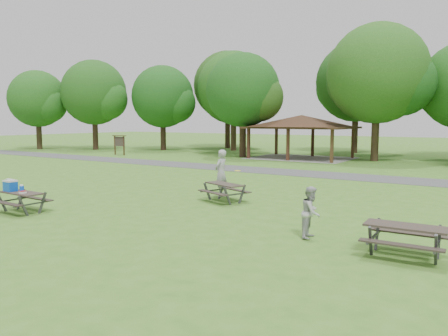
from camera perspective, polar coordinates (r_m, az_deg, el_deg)
ground at (r=16.22m, az=-10.78°, el=-5.66°), size 160.00×160.00×0.00m
asphalt_path at (r=27.91m, az=9.50°, el=-0.62°), size 120.00×3.20×0.02m
pavilion at (r=38.48m, az=10.08°, el=5.80°), size 8.60×7.01×3.76m
notice_board at (r=42.80m, az=-13.52°, el=3.42°), size 1.60×0.30×1.88m
tree_row_a at (r=51.40m, az=-16.52°, el=9.19°), size 7.56×7.20×9.97m
tree_row_b at (r=48.89m, az=-7.92°, el=8.97°), size 7.14×6.80×9.28m
tree_row_c at (r=47.62m, az=1.38°, el=10.15°), size 8.19×7.80×10.67m
tree_row_d at (r=39.45m, az=2.61°, el=9.83°), size 6.93×6.60×9.27m
tree_row_e at (r=37.68m, az=19.55°, el=11.19°), size 8.40×8.00×11.02m
tree_deep_a at (r=52.21m, az=0.58°, el=10.47°), size 8.40×8.00×11.38m
tree_deep_b at (r=46.43m, az=17.03°, el=10.42°), size 8.40×8.00×11.13m
tree_flank_left at (r=54.33m, az=-23.10°, el=8.11°), size 6.72×6.40×8.93m
picnic_table_near at (r=17.48m, az=-25.32°, el=-2.95°), size 1.79×1.46×1.23m
picnic_table_middle at (r=17.83m, az=0.05°, el=-2.61°), size 2.17×1.96×0.77m
picnic_table_far at (r=11.57m, az=22.57°, el=-7.84°), size 1.93×1.58×0.81m
frisbee_in_flight at (r=17.47m, az=1.78°, el=-0.36°), size 0.29×0.29×0.02m
frisbee_thrower at (r=19.32m, az=-0.39°, el=-0.59°), size 0.51×0.76×2.03m
frisbee_catcher at (r=12.62m, az=11.32°, el=-5.69°), size 0.63×0.77×1.47m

